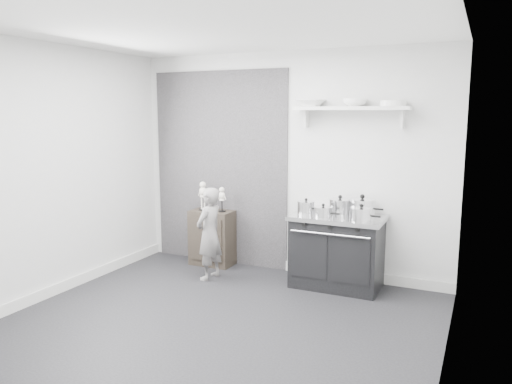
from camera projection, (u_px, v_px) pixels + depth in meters
ground at (217, 324)px, 4.71m from camera, size 4.00×4.00×0.00m
room_shell at (215, 149)px, 4.63m from camera, size 4.02×3.62×2.71m
wall_shelf at (351, 109)px, 5.57m from camera, size 1.30×0.26×0.24m
stove at (337, 251)px, 5.66m from camera, size 1.03×0.65×0.83m
side_cabinet at (212, 238)px, 6.50m from camera, size 0.55×0.32×0.72m
child at (209, 234)px, 5.91m from camera, size 0.32×0.43×1.11m
pot_front_left at (306, 208)px, 5.64m from camera, size 0.29×0.20×0.19m
pot_back_left at (340, 206)px, 5.69m from camera, size 0.35×0.26×0.22m
pot_back_right at (362, 207)px, 5.58m from camera, size 0.39×0.30×0.24m
pot_front_right at (361, 214)px, 5.29m from camera, size 0.32×0.23×0.19m
pot_front_center at (323, 212)px, 5.48m from camera, size 0.29×0.20×0.16m
skeleton_full at (203, 194)px, 6.47m from camera, size 0.12×0.08×0.43m
skeleton_torso at (222, 198)px, 6.35m from camera, size 0.10×0.07×0.37m
bowl_large at (311, 103)px, 5.75m from camera, size 0.33×0.33×0.08m
bowl_small at (355, 103)px, 5.53m from camera, size 0.27×0.27×0.08m
plate_stack at (393, 103)px, 5.36m from camera, size 0.28×0.28×0.06m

